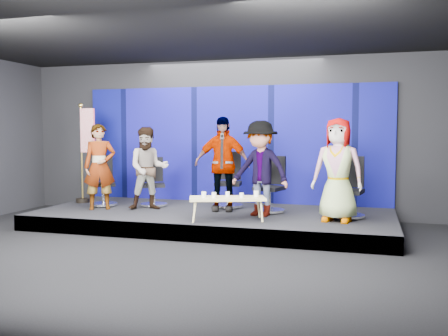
{
  "coord_description": "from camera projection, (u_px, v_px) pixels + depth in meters",
  "views": [
    {
      "loc": [
        2.96,
        -6.9,
        1.89
      ],
      "look_at": [
        0.26,
        2.4,
        1.18
      ],
      "focal_mm": 40.0,
      "sensor_mm": 36.0,
      "label": 1
    }
  ],
  "objects": [
    {
      "name": "riser",
      "position": [
        213.0,
        219.0,
        9.95
      ],
      "size": [
        7.0,
        3.0,
        0.3
      ],
      "primitive_type": "cube",
      "color": "black",
      "rests_on": "ground"
    },
    {
      "name": "mug_e",
      "position": [
        256.0,
        194.0,
        9.02
      ],
      "size": [
        0.09,
        0.09,
        0.11
      ],
      "primitive_type": "cylinder",
      "color": "silver",
      "rests_on": "coffee_table"
    },
    {
      "name": "chair_b",
      "position": [
        154.0,
        190.0,
        10.66
      ],
      "size": [
        0.78,
        0.78,
        1.04
      ],
      "rotation": [
        0.0,
        0.0,
        0.45
      ],
      "color": "silver",
      "rests_on": "riser"
    },
    {
      "name": "chair_e",
      "position": [
        349.0,
        197.0,
        9.23
      ],
      "size": [
        0.74,
        0.74,
        1.13
      ],
      "rotation": [
        0.0,
        0.0,
        -0.17
      ],
      "color": "silver",
      "rests_on": "riser"
    },
    {
      "name": "chair_a",
      "position": [
        103.0,
        189.0,
        10.7
      ],
      "size": [
        0.84,
        0.84,
        1.08
      ],
      "rotation": [
        0.0,
        0.0,
        0.57
      ],
      "color": "silver",
      "rests_on": "riser"
    },
    {
      "name": "mug_c",
      "position": [
        228.0,
        194.0,
        9.04
      ],
      "size": [
        0.07,
        0.07,
        0.09
      ],
      "primitive_type": "cylinder",
      "color": "silver",
      "rests_on": "coffee_table"
    },
    {
      "name": "panelist_a",
      "position": [
        100.0,
        167.0,
        10.17
      ],
      "size": [
        0.76,
        0.69,
        1.75
      ],
      "primitive_type": "imported",
      "rotation": [
        0.0,
        0.0,
        0.57
      ],
      "color": "black",
      "rests_on": "riser"
    },
    {
      "name": "panelist_e",
      "position": [
        338.0,
        170.0,
        8.79
      ],
      "size": [
        0.98,
        0.73,
        1.83
      ],
      "primitive_type": "imported",
      "rotation": [
        0.0,
        0.0,
        -0.17
      ],
      "color": "black",
      "rests_on": "riser"
    },
    {
      "name": "mug_b",
      "position": [
        214.0,
        195.0,
        8.85
      ],
      "size": [
        0.08,
        0.08,
        0.1
      ],
      "primitive_type": "cylinder",
      "color": "silver",
      "rests_on": "coffee_table"
    },
    {
      "name": "panelist_c",
      "position": [
        222.0,
        164.0,
        9.96
      ],
      "size": [
        1.16,
        0.61,
        1.89
      ],
      "primitive_type": "imported",
      "rotation": [
        0.0,
        0.0,
        0.14
      ],
      "color": "black",
      "rests_on": "riser"
    },
    {
      "name": "backdrop",
      "position": [
        232.0,
        144.0,
        11.23
      ],
      "size": [
        7.0,
        0.08,
        2.6
      ],
      "primitive_type": "cube",
      "color": "#070B56",
      "rests_on": "riser"
    },
    {
      "name": "room_walls",
      "position": [
        162.0,
        95.0,
        7.39
      ],
      "size": [
        10.02,
        8.02,
        3.51
      ],
      "color": "black",
      "rests_on": "ground"
    },
    {
      "name": "panelist_b",
      "position": [
        148.0,
        168.0,
        10.12
      ],
      "size": [
        1.01,
        0.93,
        1.68
      ],
      "primitive_type": "imported",
      "rotation": [
        0.0,
        0.0,
        0.45
      ],
      "color": "black",
      "rests_on": "riser"
    },
    {
      "name": "ground",
      "position": [
        164.0,
        256.0,
        7.57
      ],
      "size": [
        10.0,
        10.0,
        0.0
      ],
      "primitive_type": "plane",
      "color": "black",
      "rests_on": "ground"
    },
    {
      "name": "chair_c",
      "position": [
        229.0,
        189.0,
        10.49
      ],
      "size": [
        0.74,
        0.74,
        1.16
      ],
      "rotation": [
        0.0,
        0.0,
        0.14
      ],
      "color": "silver",
      "rests_on": "riser"
    },
    {
      "name": "coffee_table",
      "position": [
        227.0,
        199.0,
        8.93
      ],
      "size": [
        1.46,
        0.98,
        0.41
      ],
      "rotation": [
        0.0,
        0.0,
        0.34
      ],
      "color": "tan",
      "rests_on": "riser"
    },
    {
      "name": "flag_stand",
      "position": [
        85.0,
        150.0,
        11.05
      ],
      "size": [
        0.51,
        0.29,
        2.22
      ],
      "rotation": [
        0.0,
        0.0,
        -0.12
      ],
      "color": "black",
      "rests_on": "riser"
    },
    {
      "name": "panelist_d",
      "position": [
        260.0,
        169.0,
        9.35
      ],
      "size": [
        1.3,
        0.97,
        1.79
      ],
      "primitive_type": "imported",
      "rotation": [
        0.0,
        0.0,
        -0.29
      ],
      "color": "black",
      "rests_on": "riser"
    },
    {
      "name": "mug_a",
      "position": [
        204.0,
        195.0,
        8.91
      ],
      "size": [
        0.09,
        0.09,
        0.1
      ],
      "primitive_type": "cylinder",
      "color": "silver",
      "rests_on": "coffee_table"
    },
    {
      "name": "mug_d",
      "position": [
        242.0,
        195.0,
        8.85
      ],
      "size": [
        0.08,
        0.08,
        0.09
      ],
      "primitive_type": "cylinder",
      "color": "silver",
      "rests_on": "coffee_table"
    },
    {
      "name": "chair_d",
      "position": [
        271.0,
        194.0,
        9.84
      ],
      "size": [
        0.77,
        0.77,
        1.11
      ],
      "rotation": [
        0.0,
        0.0,
        -0.29
      ],
      "color": "silver",
      "rests_on": "riser"
    }
  ]
}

